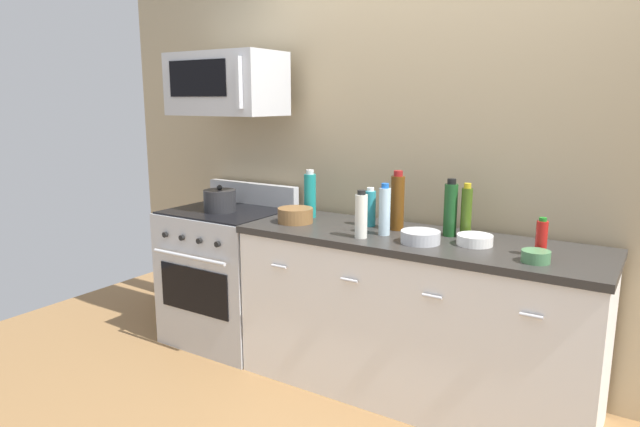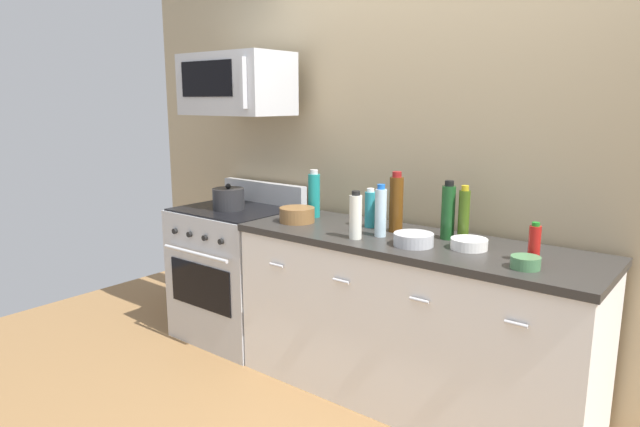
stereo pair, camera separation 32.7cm
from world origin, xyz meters
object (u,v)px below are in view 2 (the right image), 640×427
bottle_dish_soap (370,209)px  bowl_white_ceramic (469,243)px  range_oven (237,272)px  bowl_green_glaze (525,262)px  bottle_vinegar_white (356,216)px  bottle_hot_sauce_red (534,244)px  bottle_wine_amber (396,203)px  stockpot (229,199)px  bottle_wine_green (448,211)px  bottle_olive_oil (464,215)px  bottle_water_clear (381,212)px  microwave (236,84)px  bottle_sparkling_teal (314,195)px  bowl_wooden_salad (297,214)px  bowl_steel_prep (414,239)px

bottle_dish_soap → bowl_white_ceramic: bottle_dish_soap is taller
range_oven → bowl_green_glaze: size_ratio=8.27×
bottle_vinegar_white → bottle_hot_sauce_red: 0.90m
bottle_wine_amber → stockpot: bottle_wine_amber is taller
bottle_wine_green → bowl_green_glaze: bearing=-28.7°
bottle_olive_oil → bowl_green_glaze: (0.42, -0.29, -0.11)m
bottle_water_clear → bottle_wine_green: (0.31, 0.17, 0.01)m
microwave → bottle_sparkling_teal: size_ratio=2.47×
bottle_sparkling_teal → bottle_hot_sauce_red: (1.42, -0.17, -0.05)m
bottle_vinegar_white → bottle_wine_green: size_ratio=0.82×
microwave → bottle_vinegar_white: size_ratio=2.87×
bottle_wine_green → bowl_wooden_salad: size_ratio=1.47×
bottle_vinegar_white → bottle_olive_oil: bottle_olive_oil is taller
bowl_white_ceramic → bowl_wooden_salad: bearing=-176.8°
range_oven → bowl_steel_prep: range_oven is taller
range_oven → bottle_wine_amber: bearing=4.4°
bottle_sparkling_teal → bowl_green_glaze: (1.42, -0.28, -0.11)m
bottle_olive_oil → bowl_wooden_salad: bearing=-169.2°
stockpot → range_oven: bearing=90.0°
bottle_wine_amber → bowl_steel_prep: bearing=-42.2°
bottle_vinegar_white → bowl_steel_prep: bottle_vinegar_white is taller
microwave → bottle_water_clear: (1.21, -0.10, -0.69)m
bottle_wine_green → bottle_olive_oil: (0.08, 0.01, -0.01)m
bottle_wine_amber → bottle_wine_green: bottle_wine_amber is taller
bottle_olive_oil → bowl_steel_prep: 0.31m
bottle_sparkling_teal → bowl_steel_prep: bottle_sparkling_teal is taller
bottle_wine_green → bottle_dish_soap: bearing=-177.8°
bottle_vinegar_white → bowl_steel_prep: size_ratio=1.27×
bottle_wine_amber → bowl_steel_prep: (0.23, -0.21, -0.13)m
bottle_vinegar_white → bottle_sparkling_teal: size_ratio=0.86×
bowl_green_glaze → bowl_wooden_salad: bearing=175.9°
bottle_wine_amber → bottle_hot_sauce_red: (0.81, -0.14, -0.07)m
range_oven → bottle_wine_amber: bottle_wine_amber is taller
bottle_water_clear → bowl_green_glaze: size_ratio=2.21×
bowl_white_ceramic → stockpot: (-1.70, -0.05, 0.05)m
bottle_water_clear → bowl_green_glaze: bottle_water_clear is taller
bottle_water_clear → bowl_white_ceramic: bearing=6.4°
bottle_hot_sauce_red → bowl_steel_prep: size_ratio=0.92×
bottle_sparkling_teal → range_oven: bearing=-168.7°
bottle_wine_amber → bowl_green_glaze: size_ratio=2.63×
bottle_water_clear → bottle_dish_soap: bottle_water_clear is taller
bottle_sparkling_teal → bowl_steel_prep: 0.88m
bottle_wine_amber → bottle_dish_soap: bearing=178.1°
bottle_water_clear → range_oven: bearing=177.4°
bottle_wine_green → bowl_green_glaze: bottle_wine_green is taller
bottle_hot_sauce_red → bowl_white_ceramic: bearing=172.2°
bowl_wooden_salad → bottle_hot_sauce_red: bearing=0.6°
bottle_sparkling_teal → bowl_white_ceramic: size_ratio=1.65×
bottle_hot_sauce_red → bowl_wooden_salad: bearing=-179.4°
bottle_vinegar_white → bottle_wine_amber: bottle_wine_amber is taller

